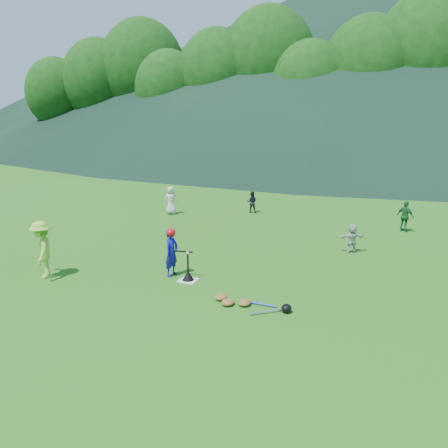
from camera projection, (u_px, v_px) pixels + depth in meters
name	position (u px, v px, depth m)	size (l,w,h in m)	color
ground	(188.00, 281.00, 11.10)	(120.00, 120.00, 0.00)	#2D6216
home_plate	(188.00, 280.00, 11.09)	(0.45, 0.45, 0.02)	silver
baseball	(188.00, 253.00, 10.92)	(0.08, 0.08, 0.08)	white
batter_child	(172.00, 253.00, 11.30)	(0.45, 0.30, 1.25)	#16148D
adult_coach	(42.00, 250.00, 11.15)	(0.97, 0.56, 1.50)	#95C63A
fielder_a	(171.00, 200.00, 18.37)	(0.58, 0.38, 1.18)	silver
fielder_b	(252.00, 202.00, 18.70)	(0.45, 0.35, 0.92)	black
fielder_c	(405.00, 217.00, 15.60)	(0.65, 0.27, 1.12)	#1D632E
fielder_d	(352.00, 238.00, 13.26)	(0.83, 0.26, 0.90)	#BBBBBB
batting_tee	(188.00, 276.00, 11.06)	(0.30, 0.30, 0.68)	black
batter_gear	(172.00, 234.00, 11.17)	(0.73, 0.26, 0.61)	red
equipment_pile	(244.00, 303.00, 9.64)	(1.80, 0.73, 0.19)	olive
outfield_fence	(336.00, 157.00, 36.22)	(70.07, 0.08, 1.33)	gray
tree_line	(352.00, 68.00, 39.58)	(70.04, 11.40, 14.82)	#382314
distant_hills	(337.00, 56.00, 84.03)	(155.00, 140.00, 32.00)	black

